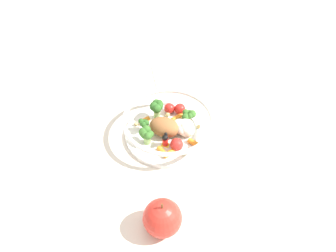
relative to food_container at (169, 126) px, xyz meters
The scene contains 4 objects.
ground_plane 0.04m from the food_container, 32.58° to the right, with size 2.40×2.40×0.00m, color silver.
food_container is the anchor object (origin of this frame).
loose_apple 0.24m from the food_container, 48.91° to the left, with size 0.07×0.07×0.09m.
folded_napkin 0.22m from the food_container, 130.34° to the right, with size 0.10×0.14×0.01m, color white.
Camera 1 is at (0.32, 0.44, 0.61)m, focal length 36.05 mm.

